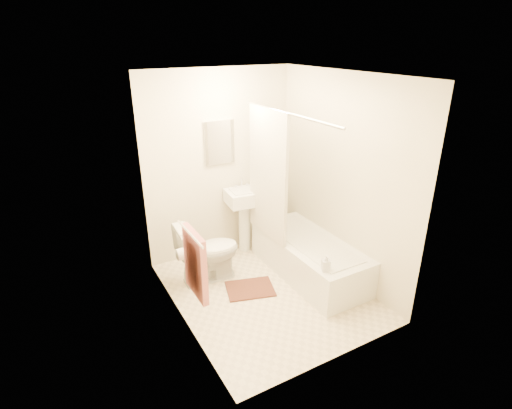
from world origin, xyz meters
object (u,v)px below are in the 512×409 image
toilet (208,252)px  bathtub (309,257)px  sink (245,218)px  soap_bottle (326,263)px  bath_mat (250,289)px

toilet → bathtub: toilet is taller
toilet → bathtub: (1.11, -0.50, -0.14)m
bathtub → sink: bearing=113.7°
soap_bottle → sink: bearing=95.5°
sink → bathtub: size_ratio=0.60×
toilet → soap_bottle: 1.42m
toilet → soap_bottle: size_ratio=4.13×
toilet → bath_mat: (0.32, -0.45, -0.36)m
toilet → sink: sink is taller
bath_mat → bathtub: bearing=-3.6°
toilet → bath_mat: size_ratio=1.39×
toilet → sink: bearing=-57.6°
bath_mat → soap_bottle: (0.55, -0.66, 0.53)m
toilet → bath_mat: toilet is taller
bathtub → bath_mat: 0.83m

